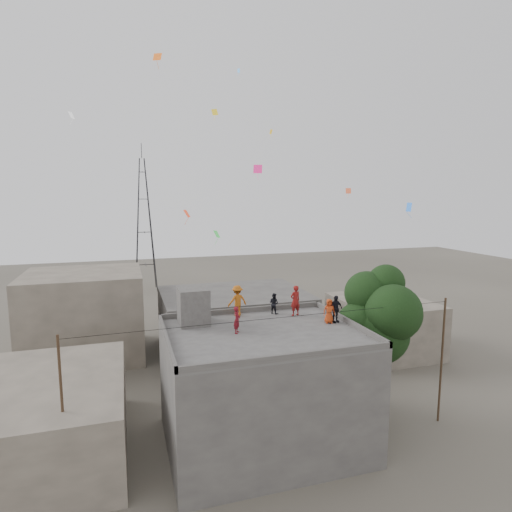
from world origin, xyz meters
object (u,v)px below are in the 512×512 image
Objects in this scene: stair_head_box at (193,306)px; tree at (380,317)px; person_red_adult at (295,301)px; person_dark_adult at (336,309)px; transmission_tower at (144,225)px.

tree is (10.57, -2.00, -1.00)m from stair_head_box.
person_red_adult reaches higher than person_dark_adult.
transmission_tower is 13.09× the size of person_dark_adult.
stair_head_box is 5.99m from person_red_adult.
person_red_adult is (6.78, -37.57, -2.07)m from transmission_tower.
stair_head_box reaches higher than person_dark_adult.
person_red_adult is at bearing 158.16° from tree.
tree is 5.95× the size of person_dark_adult.
transmission_tower reaches higher than person_red_adult.
tree is at bearing 144.32° from person_red_adult.
stair_head_box is at bearing -88.77° from transmission_tower.
transmission_tower is 11.11× the size of person_red_adult.
transmission_tower reaches higher than stair_head_box.
person_red_adult is 1.18× the size of person_dark_adult.
stair_head_box is 37.46m from transmission_tower.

